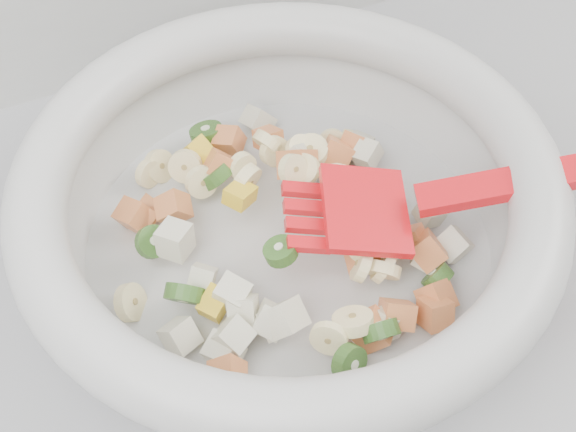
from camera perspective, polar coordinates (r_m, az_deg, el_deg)
name	(u,v)px	position (r m, az deg, el deg)	size (l,w,h in m)	color
mixing_bowl	(289,207)	(0.56, 0.08, 0.67)	(0.49, 0.38, 0.12)	silver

